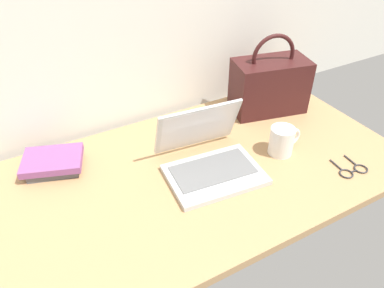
{
  "coord_description": "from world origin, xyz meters",
  "views": [
    {
      "loc": [
        -0.41,
        -0.84,
        0.86
      ],
      "look_at": [
        0.06,
        0.0,
        0.15
      ],
      "focal_mm": 34.79,
      "sensor_mm": 36.0,
      "label": 1
    }
  ],
  "objects_px": {
    "handbag": "(269,85)",
    "book_stack": "(53,163)",
    "eyeglasses": "(353,170)",
    "laptop": "(209,158)",
    "coffee_mug": "(282,140)",
    "remote_control_near": "(206,122)"
  },
  "relations": [
    {
      "from": "handbag",
      "to": "book_stack",
      "type": "bearing_deg",
      "value": 177.63
    },
    {
      "from": "eyeglasses",
      "to": "book_stack",
      "type": "relative_size",
      "value": 0.49
    },
    {
      "from": "book_stack",
      "to": "handbag",
      "type": "bearing_deg",
      "value": -2.37
    },
    {
      "from": "laptop",
      "to": "eyeglasses",
      "type": "relative_size",
      "value": 2.89
    },
    {
      "from": "handbag",
      "to": "book_stack",
      "type": "distance_m",
      "value": 0.89
    },
    {
      "from": "laptop",
      "to": "eyeglasses",
      "type": "distance_m",
      "value": 0.49
    },
    {
      "from": "coffee_mug",
      "to": "eyeglasses",
      "type": "distance_m",
      "value": 0.26
    },
    {
      "from": "laptop",
      "to": "book_stack",
      "type": "distance_m",
      "value": 0.53
    },
    {
      "from": "laptop",
      "to": "remote_control_near",
      "type": "height_order",
      "value": "laptop"
    },
    {
      "from": "eyeglasses",
      "to": "laptop",
      "type": "bearing_deg",
      "value": 148.79
    },
    {
      "from": "coffee_mug",
      "to": "remote_control_near",
      "type": "relative_size",
      "value": 0.77
    },
    {
      "from": "coffee_mug",
      "to": "book_stack",
      "type": "height_order",
      "value": "coffee_mug"
    },
    {
      "from": "laptop",
      "to": "coffee_mug",
      "type": "xyz_separation_m",
      "value": [
        0.27,
        -0.05,
        0.01
      ]
    },
    {
      "from": "handbag",
      "to": "book_stack",
      "type": "relative_size",
      "value": 1.42
    },
    {
      "from": "remote_control_near",
      "to": "handbag",
      "type": "distance_m",
      "value": 0.31
    },
    {
      "from": "laptop",
      "to": "handbag",
      "type": "height_order",
      "value": "handbag"
    },
    {
      "from": "eyeglasses",
      "to": "handbag",
      "type": "height_order",
      "value": "handbag"
    },
    {
      "from": "coffee_mug",
      "to": "book_stack",
      "type": "xyz_separation_m",
      "value": [
        -0.74,
        0.3,
        -0.03
      ]
    },
    {
      "from": "laptop",
      "to": "handbag",
      "type": "bearing_deg",
      "value": 27.17
    },
    {
      "from": "coffee_mug",
      "to": "book_stack",
      "type": "distance_m",
      "value": 0.8
    },
    {
      "from": "remote_control_near",
      "to": "book_stack",
      "type": "relative_size",
      "value": 0.71
    },
    {
      "from": "handbag",
      "to": "book_stack",
      "type": "height_order",
      "value": "handbag"
    }
  ]
}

